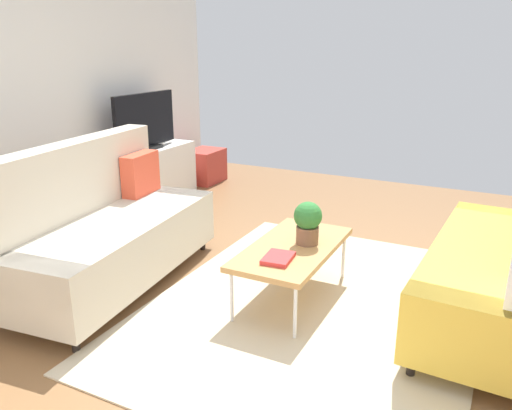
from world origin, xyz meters
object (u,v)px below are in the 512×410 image
Objects in this scene: table_book_0 at (278,258)px; vase_0 at (106,151)px; potted_plant at (308,221)px; couch_beige at (104,229)px; vase_1 at (119,147)px; bottle_0 at (137,145)px; tv_console at (147,176)px; coffee_table at (293,249)px; tv at (145,122)px; storage_trunk at (205,166)px.

vase_0 is (1.15, 2.52, 0.28)m from table_book_0.
potted_plant is at bearing -9.68° from table_book_0.
couch_beige is 1.84m from vase_1.
bottle_0 is (1.16, 2.50, 0.14)m from potted_plant.
vase_0 is at bearing -145.13° from couch_beige.
potted_plant is 2.76m from bottle_0.
tv_console is 2.89m from potted_plant.
bottle_0 is (1.53, 2.43, 0.29)m from table_book_0.
tv_console is 0.56m from vase_1.
potted_plant is 1.87× the size of vase_1.
couch_beige is at bearing 107.98° from potted_plant.
tv reaches higher than coffee_table.
tv_console is at bearing 174.81° from storage_trunk.
vase_1 is at bearing 61.94° from table_book_0.
bottle_0 is (1.64, 1.00, 0.29)m from couch_beige.
tv_console is at bearing 61.85° from potted_plant.
couch_beige is 1.69m from vase_0.
potted_plant is at bearing -135.25° from storage_trunk.
tv_console is 0.71m from vase_0.
tv is 3.04m from table_book_0.
tv_console is 8.84× the size of vase_0.
bottle_0 is (1.25, 2.42, 0.33)m from coffee_table.
vase_0 is (0.78, 2.59, 0.13)m from potted_plant.
storage_trunk is at bearing 42.86° from coffee_table.
storage_trunk is at bearing -5.10° from vase_0.
tv_console is at bearing 59.57° from coffee_table.
storage_trunk is 2.99× the size of bottle_0.
vase_1 is (1.34, 2.52, 0.29)m from table_book_0.
storage_trunk is 1.57m from vase_1.
table_book_0 is (-1.73, -2.45, -0.52)m from tv.
coffee_table is 6.32× the size of bottle_0.
potted_plant is 2.77m from vase_1.
table_book_0 is at bearing 88.55° from couch_beige.
potted_plant is at bearing -118.15° from tv_console.
bottle_0 is at bearing -154.65° from couch_beige.
vase_1 reaches higher than table_book_0.
vase_0 is 0.91× the size of bottle_0.
tv_console reaches higher than table_book_0.
vase_0 reaches higher than tv_console.
vase_1 is (-0.38, 0.07, -0.23)m from tv.
table_book_0 is (0.11, -1.43, -0.01)m from couch_beige.
table_book_0 is 2.89m from bottle_0.
potted_plant is (-1.36, -2.54, 0.27)m from tv_console.
tv is 5.74× the size of bottle_0.
tv_console is (1.45, 2.46, -0.07)m from coffee_table.
storage_trunk is 3.70m from table_book_0.
bottle_0 reaches higher than storage_trunk.
vase_0 reaches higher than potted_plant.
tv is 0.45m from vase_1.
couch_beige is 12.49× the size of vase_0.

